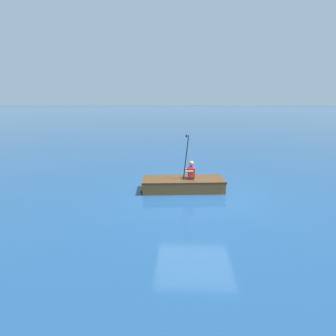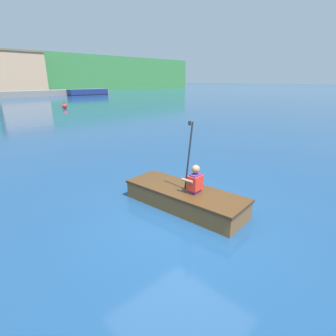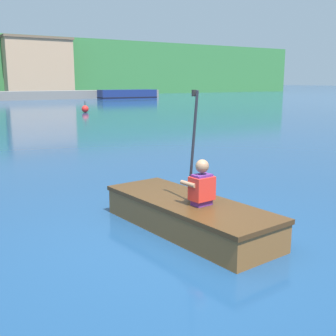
{
  "view_description": "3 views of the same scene",
  "coord_description": "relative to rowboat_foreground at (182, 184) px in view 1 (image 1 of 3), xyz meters",
  "views": [
    {
      "loc": [
        -7.74,
        0.47,
        2.91
      ],
      "look_at": [
        0.5,
        0.89,
        0.76
      ],
      "focal_mm": 28.0,
      "sensor_mm": 36.0,
      "label": 1
    },
    {
      "loc": [
        -3.33,
        -2.97,
        2.62
      ],
      "look_at": [
        0.5,
        0.89,
        0.76
      ],
      "focal_mm": 28.0,
      "sensor_mm": 36.0,
      "label": 2
    },
    {
      "loc": [
        -2.6,
        -3.99,
        1.96
      ],
      "look_at": [
        0.5,
        0.89,
        0.76
      ],
      "focal_mm": 45.0,
      "sensor_mm": 36.0,
      "label": 3
    }
  ],
  "objects": [
    {
      "name": "ground_plane",
      "position": [
        -0.49,
        -0.43,
        -0.24
      ],
      "size": [
        300.0,
        300.0,
        0.0
      ],
      "primitive_type": "plane",
      "color": "navy"
    },
    {
      "name": "rowboat_foreground",
      "position": [
        0.0,
        0.0,
        0.0
      ],
      "size": [
        1.17,
        2.8,
        0.41
      ],
      "color": "brown",
      "rests_on": "ground"
    },
    {
      "name": "person_paddler",
      "position": [
        0.03,
        -0.29,
        0.45
      ],
      "size": [
        0.38,
        0.39,
        1.44
      ],
      "color": "#592672",
      "rests_on": "rowboat_foreground"
    }
  ]
}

